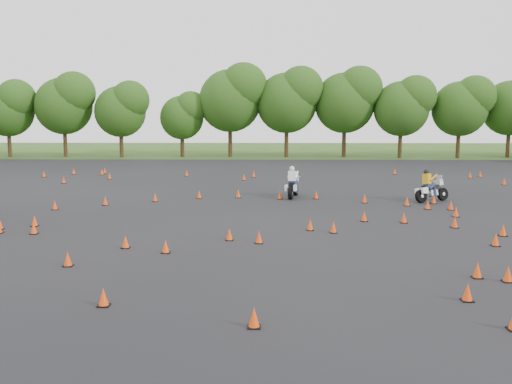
# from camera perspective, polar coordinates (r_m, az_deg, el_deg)

# --- Properties ---
(ground) EXTENTS (140.00, 140.00, 0.00)m
(ground) POSITION_cam_1_polar(r_m,az_deg,el_deg) (22.70, -0.17, -4.40)
(ground) COLOR #2D5119
(ground) RESTS_ON ground
(asphalt_pad) EXTENTS (62.00, 62.00, 0.00)m
(asphalt_pad) POSITION_cam_1_polar(r_m,az_deg,el_deg) (28.59, 0.07, -1.82)
(asphalt_pad) COLOR black
(asphalt_pad) RESTS_ON ground
(treeline) EXTENTS (86.54, 32.33, 10.84)m
(treeline) POSITION_cam_1_polar(r_m,az_deg,el_deg) (58.25, 3.57, 7.78)
(treeline) COLOR #264814
(treeline) RESTS_ON ground
(traffic_cones) EXTENTS (35.95, 33.30, 0.45)m
(traffic_cones) POSITION_cam_1_polar(r_m,az_deg,el_deg) (28.22, -0.10, -1.48)
(traffic_cones) COLOR #EA4209
(traffic_cones) RESTS_ON asphalt_pad
(rider_yellow) EXTENTS (2.37, 1.80, 1.80)m
(rider_yellow) POSITION_cam_1_polar(r_m,az_deg,el_deg) (32.60, 17.30, 0.63)
(rider_yellow) COLOR #C58A11
(rider_yellow) RESTS_ON ground
(rider_white) EXTENTS (1.23, 2.46, 1.82)m
(rider_white) POSITION_cam_1_polar(r_m,az_deg,el_deg) (32.82, 3.77, 1.04)
(rider_white) COLOR silver
(rider_white) RESTS_ON ground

